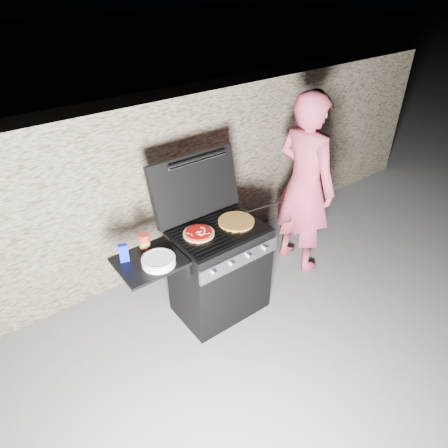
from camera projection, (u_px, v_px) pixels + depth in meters
ground at (220, 306)px, 3.91m from camera, size 50.00×50.00×0.00m
stone_wall at (159, 184)px, 4.11m from camera, size 8.00×0.35×1.80m
gas_grill at (197, 282)px, 3.53m from camera, size 1.34×0.79×0.91m
pizza_topped at (199, 233)px, 3.33m from camera, size 0.35×0.35×0.03m
pizza_plain at (236, 221)px, 3.49m from camera, size 0.42×0.42×0.02m
sauce_jar at (144, 241)px, 3.17m from camera, size 0.09×0.09×0.13m
blue_carton at (124, 253)px, 3.02m from camera, size 0.08×0.06×0.15m
plate_stack at (159, 261)px, 3.02m from camera, size 0.28×0.28×0.06m
person at (304, 185)px, 3.99m from camera, size 0.48×0.71×1.90m
tongs at (263, 207)px, 3.63m from camera, size 0.38×0.16×0.08m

